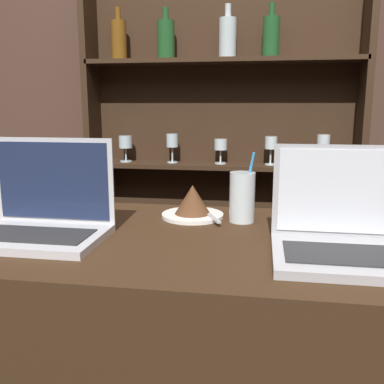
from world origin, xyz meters
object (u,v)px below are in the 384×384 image
(cake_plate, at_px, (193,204))
(water_glass, at_px, (242,197))
(laptop_near, at_px, (42,215))
(laptop_far, at_px, (347,233))

(cake_plate, bearing_deg, water_glass, -9.39)
(laptop_near, relative_size, laptop_far, 1.02)
(laptop_far, xyz_separation_m, water_glass, (-0.23, 0.23, 0.02))
(laptop_near, distance_m, water_glass, 0.50)
(laptop_near, bearing_deg, laptop_far, -1.72)
(cake_plate, bearing_deg, laptop_far, -34.91)
(laptop_far, bearing_deg, laptop_near, 178.28)
(laptop_near, distance_m, cake_plate, 0.39)
(laptop_far, bearing_deg, cake_plate, 145.09)
(laptop_near, relative_size, water_glass, 1.65)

